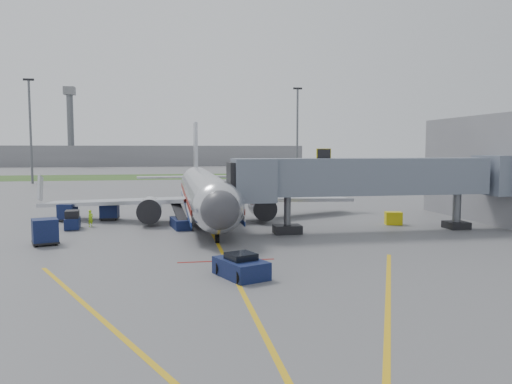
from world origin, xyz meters
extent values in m
plane|color=#565659|center=(0.00, 0.00, 0.00)|extent=(400.00, 400.00, 0.00)
cube|color=#2D4C1E|center=(0.00, 90.00, 0.01)|extent=(300.00, 25.00, 0.01)
cube|color=gold|center=(0.00, -2.00, 0.00)|extent=(0.25, 50.00, 0.01)
cube|color=maroon|center=(0.00, -4.00, 0.00)|extent=(6.00, 0.25, 0.01)
cube|color=gold|center=(-6.00, -14.00, 0.00)|extent=(9.52, 20.04, 0.01)
cube|color=gold|center=(6.00, -14.00, 0.00)|extent=(9.52, 20.04, 0.01)
cylinder|color=silver|center=(0.00, 15.00, 2.70)|extent=(3.80, 28.00, 3.80)
sphere|color=silver|center=(0.00, 1.00, 2.70)|extent=(3.80, 3.80, 3.80)
sphere|color=#38383D|center=(0.00, -0.30, 2.70)|extent=(2.74, 2.74, 2.74)
cube|color=black|center=(0.00, 0.60, 3.25)|extent=(2.20, 1.20, 0.55)
cone|color=silver|center=(0.00, 31.50, 2.70)|extent=(3.80, 5.00, 3.80)
cube|color=#B7BAC1|center=(0.00, 31.00, 6.70)|extent=(0.35, 4.20, 7.00)
cube|color=#B7BAC1|center=(-8.50, 15.00, 1.80)|extent=(15.10, 8.59, 1.13)
cube|color=#B7BAC1|center=(8.50, 15.00, 1.80)|extent=(15.10, 8.59, 1.13)
cylinder|color=silver|center=(-5.20, 12.00, 1.35)|extent=(2.10, 3.60, 2.10)
cylinder|color=silver|center=(5.20, 12.00, 1.35)|extent=(2.10, 3.60, 2.10)
cube|color=maroon|center=(1.92, 15.00, 2.35)|extent=(0.05, 28.00, 0.45)
cube|color=navy|center=(1.92, 15.00, 1.45)|extent=(0.05, 28.00, 0.35)
cylinder|color=black|center=(0.00, 2.00, 0.30)|extent=(0.28, 0.70, 0.70)
cylinder|color=black|center=(-2.60, 15.50, 0.45)|extent=(0.50, 1.00, 1.00)
cylinder|color=black|center=(2.60, 15.50, 0.45)|extent=(0.50, 1.00, 1.00)
cube|color=slate|center=(13.00, 5.00, 4.60)|extent=(20.00, 3.00, 3.00)
cube|color=slate|center=(3.20, 5.00, 4.40)|extent=(3.20, 3.60, 3.40)
cube|color=black|center=(2.00, 5.00, 4.40)|extent=(1.60, 3.00, 2.80)
cube|color=yellow|center=(9.00, 5.00, 6.40)|extent=(1.20, 0.15, 1.00)
cylinder|color=#595B60|center=(6.00, 5.00, 1.55)|extent=(0.56, 0.56, 3.10)
cube|color=black|center=(6.00, 5.00, 0.35)|extent=(2.20, 1.60, 0.70)
cylinder|color=#595B60|center=(21.00, 5.00, 1.55)|extent=(0.70, 0.70, 3.10)
cube|color=black|center=(21.00, 5.00, 0.30)|extent=(1.80, 1.80, 0.60)
cube|color=slate|center=(25.00, 5.00, 4.60)|extent=(3.00, 4.00, 3.40)
cylinder|color=#595B60|center=(-30.00, 70.00, 10.00)|extent=(0.44, 0.44, 20.00)
cube|color=black|center=(-30.00, 70.00, 20.20)|extent=(2.00, 0.40, 0.40)
cylinder|color=#595B60|center=(25.00, 75.00, 10.00)|extent=(0.44, 0.44, 20.00)
cube|color=black|center=(25.00, 75.00, 20.20)|extent=(2.00, 0.40, 0.40)
cube|color=slate|center=(-10.00, 170.00, 4.00)|extent=(120.00, 14.00, 8.00)
cylinder|color=#595B60|center=(-40.00, 165.00, 14.00)|extent=(2.40, 2.40, 28.00)
cube|color=slate|center=(-40.00, 165.00, 28.50)|extent=(4.00, 4.00, 3.00)
cube|color=#0C1D35|center=(0.34, -7.93, 0.48)|extent=(2.95, 3.61, 0.95)
cube|color=black|center=(0.34, -7.93, 1.08)|extent=(1.81, 1.81, 0.43)
cylinder|color=black|center=(0.05, -9.27, 0.35)|extent=(0.44, 0.71, 0.69)
cylinder|color=black|center=(1.49, -8.68, 0.35)|extent=(0.44, 0.71, 0.69)
cylinder|color=black|center=(-0.81, -7.19, 0.35)|extent=(0.44, 0.71, 0.69)
cylinder|color=black|center=(0.64, -6.59, 0.35)|extent=(0.44, 0.71, 0.69)
cube|color=#0C1D35|center=(-11.67, 10.47, 0.50)|extent=(1.41, 2.39, 0.92)
cube|color=black|center=(-11.67, 10.47, 1.28)|extent=(1.24, 1.57, 0.64)
cylinder|color=black|center=(-12.04, 9.60, 0.23)|extent=(0.25, 0.48, 0.46)
cylinder|color=black|center=(-11.13, 9.69, 0.23)|extent=(0.25, 0.48, 0.46)
cylinder|color=black|center=(-12.20, 11.24, 0.23)|extent=(0.25, 0.48, 0.46)
cylinder|color=black|center=(-11.29, 11.33, 0.23)|extent=(0.25, 0.48, 0.46)
cube|color=#0C1D35|center=(-13.01, 15.45, 0.91)|extent=(1.79, 1.79, 1.48)
cube|color=black|center=(-13.01, 15.45, 0.17)|extent=(1.85, 1.85, 0.11)
cylinder|color=black|center=(-13.71, 15.03, 0.13)|extent=(0.27, 0.31, 0.27)
cylinder|color=black|center=(-12.60, 14.75, 0.13)|extent=(0.27, 0.31, 0.27)
cylinder|color=black|center=(-13.43, 16.14, 0.13)|extent=(0.27, 0.31, 0.27)
cylinder|color=black|center=(-12.32, 15.86, 0.13)|extent=(0.27, 0.31, 0.27)
cube|color=#0C1D35|center=(-12.25, 3.39, 1.03)|extent=(2.14, 2.14, 1.68)
cube|color=black|center=(-12.25, 3.39, 0.20)|extent=(2.21, 2.21, 0.13)
cylinder|color=black|center=(-12.65, 2.56, 0.15)|extent=(0.32, 0.37, 0.30)
cylinder|color=black|center=(-11.42, 2.98, 0.15)|extent=(0.32, 0.37, 0.30)
cylinder|color=black|center=(-13.08, 3.80, 0.15)|extent=(0.32, 0.37, 0.30)
cylinder|color=black|center=(-11.84, 4.22, 0.15)|extent=(0.32, 0.37, 0.30)
cube|color=#0C1D35|center=(-9.16, 15.68, 1.03)|extent=(1.75, 1.75, 1.67)
cube|color=black|center=(-9.16, 15.68, 0.19)|extent=(1.80, 1.80, 0.13)
cylinder|color=black|center=(-9.84, 15.06, 0.15)|extent=(0.25, 0.31, 0.30)
cylinder|color=black|center=(-8.55, 15.00, 0.15)|extent=(0.25, 0.31, 0.30)
cylinder|color=black|center=(-9.78, 16.35, 0.15)|extent=(0.25, 0.31, 0.30)
cylinder|color=black|center=(-8.49, 16.30, 0.15)|extent=(0.25, 0.31, 0.30)
cube|color=#0C1D35|center=(-2.50, 9.27, 0.43)|extent=(1.87, 3.59, 0.86)
cube|color=black|center=(-2.58, 9.74, 1.33)|extent=(1.46, 3.92, 1.34)
cylinder|color=black|center=(-2.77, 7.98, 0.27)|extent=(0.29, 0.56, 0.53)
cylinder|color=black|center=(-1.83, 8.13, 0.27)|extent=(0.29, 0.56, 0.53)
cylinder|color=black|center=(-3.17, 10.42, 0.27)|extent=(0.29, 0.56, 0.53)
cylinder|color=black|center=(-2.23, 10.57, 0.27)|extent=(0.29, 0.56, 0.53)
cube|color=yellow|center=(16.62, 8.00, 0.58)|extent=(1.64, 1.27, 1.17)
cylinder|color=black|center=(16.14, 8.11, 0.15)|extent=(0.25, 0.33, 0.29)
cylinder|color=black|center=(17.09, 7.89, 0.15)|extent=(0.25, 0.33, 0.29)
imported|color=#9FDD1A|center=(-10.32, 11.49, 0.74)|extent=(0.62, 0.64, 1.49)
camera|label=1|loc=(-3.38, -34.06, 6.90)|focal=35.00mm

